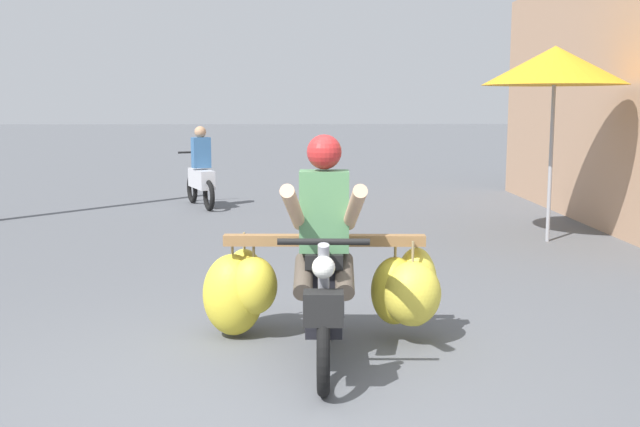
# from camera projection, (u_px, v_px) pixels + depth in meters

# --- Properties ---
(ground_plane) EXTENTS (120.00, 120.00, 0.00)m
(ground_plane) POSITION_uv_depth(u_px,v_px,m) (258.00, 409.00, 4.44)
(ground_plane) COLOR #56595E
(motorbike_main_loaded) EXTENTS (1.87, 1.82, 1.58)m
(motorbike_main_loaded) POSITION_uv_depth(u_px,v_px,m) (319.00, 282.00, 5.54)
(motorbike_main_loaded) COLOR black
(motorbike_main_loaded) RESTS_ON ground
(motorbike_distant_ahead_left) EXTENTS (0.77, 1.53, 1.40)m
(motorbike_distant_ahead_left) POSITION_uv_depth(u_px,v_px,m) (201.00, 175.00, 12.93)
(motorbike_distant_ahead_left) COLOR black
(motorbike_distant_ahead_left) RESTS_ON ground
(market_umbrella_near_shop) EXTENTS (1.82, 1.82, 2.50)m
(market_umbrella_near_shop) POSITION_uv_depth(u_px,v_px,m) (555.00, 66.00, 9.50)
(market_umbrella_near_shop) COLOR #99999E
(market_umbrella_near_shop) RESTS_ON ground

